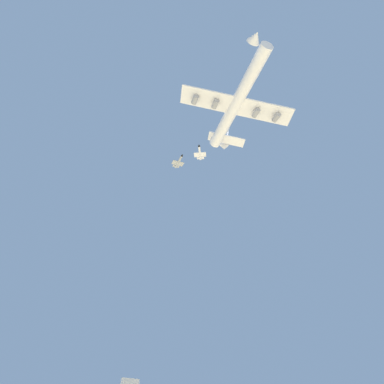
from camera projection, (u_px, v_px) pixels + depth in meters
carrier_jet at (237, 104)px, 181.05m from camera, size 61.88×60.68×22.00m
chase_jet_lead at (179, 162)px, 232.31m from camera, size 10.36×14.51×4.00m
chase_jet_left_wing at (200, 153)px, 224.57m from camera, size 14.35×10.70×4.00m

